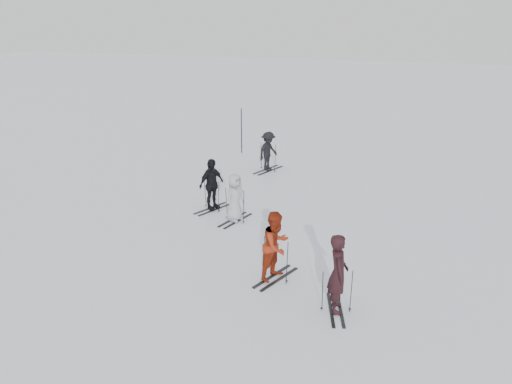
% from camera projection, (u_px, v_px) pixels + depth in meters
% --- Properties ---
extents(ground, '(120.00, 120.00, 0.00)m').
position_uv_depth(ground, '(247.00, 230.00, 16.74)').
color(ground, silver).
rests_on(ground, ground).
extents(skier_near_dark, '(0.65, 0.83, 2.01)m').
position_uv_depth(skier_near_dark, '(338.00, 274.00, 11.92)').
color(skier_near_dark, black).
rests_on(skier_near_dark, ground).
extents(skier_red, '(1.03, 1.15, 1.94)m').
position_uv_depth(skier_red, '(276.00, 246.00, 13.40)').
color(skier_red, maroon).
rests_on(skier_red, ground).
extents(skier_grey, '(0.75, 0.94, 1.68)m').
position_uv_depth(skier_grey, '(235.00, 198.00, 17.18)').
color(skier_grey, '#9A9EA3').
rests_on(skier_grey, ground).
extents(skier_uphill_left, '(0.90, 1.21, 1.91)m').
position_uv_depth(skier_uphill_left, '(212.00, 185.00, 18.12)').
color(skier_uphill_left, black).
rests_on(skier_uphill_left, ground).
extents(skier_uphill_far, '(1.05, 1.31, 1.77)m').
position_uv_depth(skier_uphill_far, '(268.00, 152.00, 22.59)').
color(skier_uphill_far, black).
rests_on(skier_uphill_far, ground).
extents(skis_near_dark, '(1.71, 1.19, 1.13)m').
position_uv_depth(skis_near_dark, '(337.00, 290.00, 12.07)').
color(skis_near_dark, black).
rests_on(skis_near_dark, ground).
extents(skis_red, '(1.90, 1.46, 1.23)m').
position_uv_depth(skis_red, '(276.00, 258.00, 13.52)').
color(skis_red, black).
rests_on(skis_red, ground).
extents(skis_grey, '(1.84, 1.32, 1.21)m').
position_uv_depth(skis_grey, '(235.00, 204.00, 17.26)').
color(skis_grey, black).
rests_on(skis_grey, ground).
extents(skis_uphill_left, '(1.84, 1.47, 1.19)m').
position_uv_depth(skis_uphill_left, '(212.00, 194.00, 18.24)').
color(skis_uphill_left, black).
rests_on(skis_uphill_left, ground).
extents(skis_uphill_far, '(2.04, 1.58, 1.32)m').
position_uv_depth(skis_uphill_far, '(268.00, 156.00, 22.67)').
color(skis_uphill_far, black).
rests_on(skis_uphill_far, ground).
extents(piste_marker, '(0.05, 0.05, 2.29)m').
position_uv_depth(piste_marker, '(241.00, 131.00, 25.30)').
color(piste_marker, black).
rests_on(piste_marker, ground).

